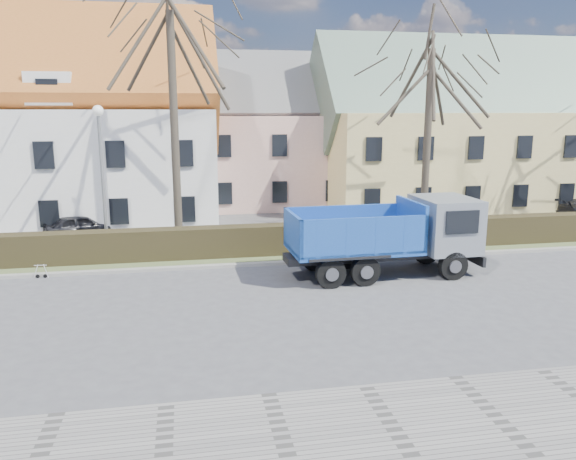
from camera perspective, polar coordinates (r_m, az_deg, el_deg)
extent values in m
plane|color=#49494C|center=(18.44, -4.79, -7.63)|extent=(120.00, 120.00, 0.00)
cube|color=gray|center=(22.79, -5.97, -3.60)|extent=(80.00, 0.30, 0.12)
cube|color=#4B5A32|center=(24.33, -6.28, -2.60)|extent=(80.00, 3.00, 0.10)
cube|color=black|center=(23.99, -6.28, -1.34)|extent=(60.00, 0.90, 1.30)
imported|color=black|center=(29.43, -20.27, 0.40)|extent=(3.79, 2.63, 1.20)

